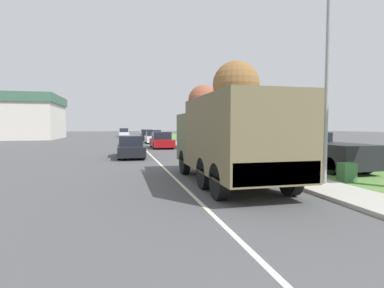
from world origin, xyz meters
name	(u,v)px	position (x,y,z in m)	size (l,w,h in m)	color
ground_plane	(138,142)	(0.00, 40.00, 0.00)	(180.00, 180.00, 0.00)	#4C4C4F
lane_centre_stripe	(138,142)	(0.00, 40.00, 0.00)	(0.12, 120.00, 0.00)	silver
sidewalk_right	(172,142)	(4.50, 40.00, 0.06)	(1.80, 120.00, 0.12)	#ADAAA3
grass_strip_right	(203,141)	(8.90, 40.00, 0.01)	(7.00, 120.00, 0.02)	#56843D
military_truck	(230,137)	(1.75, 10.71, 1.71)	(2.57, 7.11, 3.09)	#545B3D
car_nearest_ahead	(131,147)	(-1.46, 21.19, 0.66)	(1.72, 4.78, 1.46)	black
car_second_ahead	(162,141)	(1.72, 29.32, 0.70)	(1.90, 4.74, 1.55)	maroon
car_third_ahead	(153,137)	(1.82, 37.63, 0.73)	(1.92, 3.92, 1.64)	silver
car_fourth_ahead	(147,135)	(1.67, 45.48, 0.72)	(1.75, 4.17, 1.62)	black
car_farthest_ahead	(124,133)	(-1.52, 61.42, 0.76)	(1.84, 4.68, 1.70)	silver
pickup_truck	(319,151)	(7.55, 13.54, 0.87)	(2.01, 5.50, 1.76)	black
lamp_post	(323,43)	(4.56, 9.46, 4.89)	(1.69, 0.24, 8.15)	gray
tree_mid_right	(236,85)	(7.52, 24.74, 5.64)	(3.98, 3.98, 7.63)	#4C3D2D
tree_far_right	(203,101)	(8.66, 39.18, 5.52)	(4.03, 4.03, 7.55)	brown
utility_box	(347,172)	(6.20, 10.09, 0.37)	(0.55, 0.45, 0.70)	#3D7042
building_distant	(14,117)	(-19.12, 55.22, 3.63)	(14.24, 13.44, 7.17)	beige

